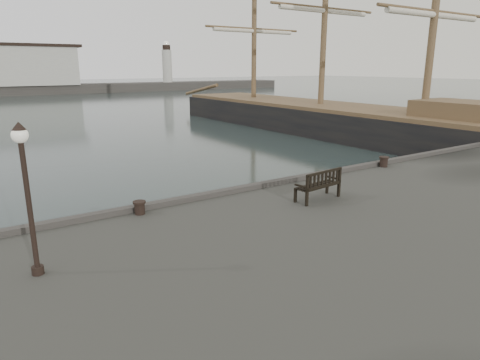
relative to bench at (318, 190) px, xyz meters
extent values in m
plane|color=black|center=(-0.54, 2.48, -1.89)|extent=(400.00, 400.00, 0.00)
cube|color=#383530|center=(-0.54, 94.48, -0.89)|extent=(140.00, 8.00, 2.00)
cylinder|color=#A6A599|center=(37.46, 94.48, 4.11)|extent=(2.40, 2.40, 8.00)
sphere|color=silver|center=(37.46, 94.48, 9.51)|extent=(1.61, 1.61, 1.61)
cube|color=black|center=(0.00, 0.03, 0.16)|extent=(1.83, 0.79, 0.04)
cube|color=black|center=(0.02, -0.23, 0.43)|extent=(1.77, 0.25, 0.53)
cube|color=black|center=(0.00, 0.03, -0.08)|extent=(1.71, 0.69, 0.49)
cylinder|color=black|center=(-5.65, 1.98, -0.12)|extent=(0.51, 0.51, 0.42)
cylinder|color=black|center=(5.98, 1.98, -0.09)|extent=(0.53, 0.53, 0.47)
cylinder|color=black|center=(-8.98, -0.57, 1.17)|extent=(0.11, 0.11, 3.00)
cylinder|color=black|center=(-8.98, -0.57, -0.23)|extent=(0.26, 0.26, 0.19)
sphere|color=silver|center=(-8.98, -0.57, 2.77)|extent=(0.34, 0.34, 0.34)
cone|color=black|center=(-8.98, -0.57, 2.96)|extent=(0.28, 0.28, 0.17)
cube|color=black|center=(18.91, 19.44, -1.50)|extent=(7.95, 38.40, 3.83)
cube|color=brown|center=(18.91, 19.44, 0.56)|extent=(7.56, 37.63, 0.30)
camera|label=1|loc=(-10.04, -10.19, 4.12)|focal=32.00mm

